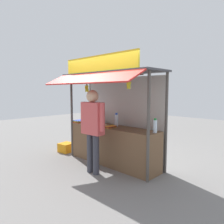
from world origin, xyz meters
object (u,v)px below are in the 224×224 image
at_px(water_bottle_back_left, 91,118).
at_px(water_bottle_mid_left, 100,120).
at_px(water_bottle_left, 95,118).
at_px(magazine_stack_far_left, 80,121).
at_px(water_bottle_rear_center, 155,126).
at_px(plastic_crate, 66,147).
at_px(vendor_person, 93,124).
at_px(water_bottle_right, 87,117).
at_px(banana_bunch_leftmost, 129,85).
at_px(banana_bunch_inner_left, 87,88).
at_px(water_bottle_center, 116,120).
at_px(magazine_stack_back_right, 110,127).
at_px(magazine_stack_mid_right, 90,123).
at_px(magazine_stack_front_left, 99,125).

height_order(water_bottle_back_left, water_bottle_mid_left, water_bottle_back_left).
height_order(water_bottle_left, magazine_stack_far_left, water_bottle_left).
height_order(water_bottle_rear_center, plastic_crate, water_bottle_rear_center).
bearing_deg(water_bottle_left, vendor_person, -43.80).
relative_size(water_bottle_left, water_bottle_back_left, 1.19).
height_order(water_bottle_right, banana_bunch_leftmost, banana_bunch_leftmost).
xyz_separation_m(banana_bunch_inner_left, vendor_person, (0.58, -0.33, -0.75)).
relative_size(water_bottle_left, vendor_person, 0.17).
xyz_separation_m(banana_bunch_inner_left, banana_bunch_leftmost, (1.28, 0.00, 0.05)).
xyz_separation_m(water_bottle_rear_center, vendor_person, (-1.03, -0.78, 0.02)).
xyz_separation_m(water_bottle_back_left, vendor_person, (1.08, -0.87, 0.04)).
height_order(water_bottle_center, magazine_stack_far_left, water_bottle_center).
distance_m(water_bottle_right, vendor_person, 1.54).
bearing_deg(water_bottle_rear_center, magazine_stack_back_right, -168.51).
distance_m(water_bottle_center, magazine_stack_mid_right, 0.70).
relative_size(magazine_stack_back_right, magazine_stack_far_left, 0.93).
distance_m(water_bottle_center, magazine_stack_far_left, 1.14).
bearing_deg(plastic_crate, magazine_stack_back_right, 1.72).
height_order(water_bottle_mid_left, banana_bunch_inner_left, banana_bunch_inner_left).
height_order(water_bottle_center, magazine_stack_front_left, water_bottle_center).
xyz_separation_m(magazine_stack_back_right, magazine_stack_mid_right, (-0.68, -0.01, 0.01)).
relative_size(water_bottle_back_left, water_bottle_center, 0.80).
bearing_deg(magazine_stack_back_right, vendor_person, -85.39).
height_order(water_bottle_center, banana_bunch_leftmost, banana_bunch_leftmost).
distance_m(water_bottle_mid_left, magazine_stack_far_left, 0.60).
bearing_deg(magazine_stack_far_left, water_bottle_rear_center, 5.33).
relative_size(water_bottle_center, magazine_stack_front_left, 1.24).
relative_size(water_bottle_right, magazine_stack_front_left, 0.88).
distance_m(water_bottle_back_left, water_bottle_center, 0.98).
relative_size(water_bottle_mid_left, magazine_stack_far_left, 0.72).
distance_m(water_bottle_rear_center, banana_bunch_inner_left, 1.84).
bearing_deg(water_bottle_right, water_bottle_center, -1.28).
distance_m(water_bottle_left, magazine_stack_front_left, 0.45).
height_order(magazine_stack_back_right, plastic_crate, magazine_stack_back_right).
bearing_deg(magazine_stack_mid_right, vendor_person, -37.09).
distance_m(water_bottle_back_left, banana_bunch_leftmost, 2.03).
bearing_deg(magazine_stack_back_right, water_bottle_back_left, 163.49).
relative_size(water_bottle_back_left, banana_bunch_leftmost, 0.97).
height_order(water_bottle_left, water_bottle_mid_left, water_bottle_left).
height_order(water_bottle_rear_center, water_bottle_mid_left, water_bottle_rear_center).
xyz_separation_m(water_bottle_mid_left, magazine_stack_back_right, (0.61, -0.25, -0.08)).
relative_size(water_bottle_rear_center, magazine_stack_mid_right, 1.04).
distance_m(water_bottle_back_left, magazine_stack_mid_right, 0.48).
distance_m(water_bottle_left, magazine_stack_back_right, 0.81).
bearing_deg(vendor_person, plastic_crate, 161.37).
relative_size(water_bottle_rear_center, magazine_stack_far_left, 0.95).
xyz_separation_m(water_bottle_rear_center, magazine_stack_front_left, (-1.47, -0.22, -0.12)).
relative_size(water_bottle_right, magazine_stack_mid_right, 0.80).
distance_m(water_bottle_mid_left, banana_bunch_inner_left, 0.94).
bearing_deg(water_bottle_mid_left, banana_bunch_inner_left, -81.17).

